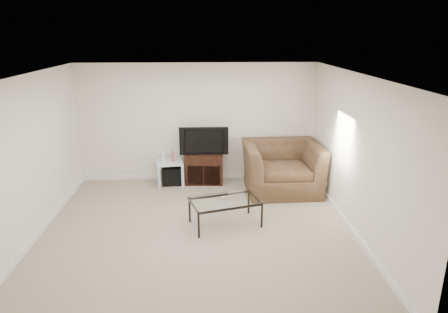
{
  "coord_description": "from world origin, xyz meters",
  "views": [
    {
      "loc": [
        0.16,
        -5.8,
        3.1
      ],
      "look_at": [
        0.5,
        1.2,
        0.9
      ],
      "focal_mm": 32.0,
      "sensor_mm": 36.0,
      "label": 1
    }
  ],
  "objects_px": {
    "side_table": "(170,172)",
    "coffee_table": "(225,212)",
    "tv_stand": "(204,167)",
    "subwoofer": "(172,175)",
    "television": "(204,140)",
    "recliner": "(282,159)"
  },
  "relations": [
    {
      "from": "tv_stand",
      "to": "side_table",
      "type": "height_order",
      "value": "tv_stand"
    },
    {
      "from": "side_table",
      "to": "recliner",
      "type": "relative_size",
      "value": 0.36
    },
    {
      "from": "recliner",
      "to": "side_table",
      "type": "bearing_deg",
      "value": 167.07
    },
    {
      "from": "subwoofer",
      "to": "coffee_table",
      "type": "xyz_separation_m",
      "value": [
        1.03,
        -1.97,
        0.04
      ]
    },
    {
      "from": "tv_stand",
      "to": "subwoofer",
      "type": "bearing_deg",
      "value": -170.67
    },
    {
      "from": "tv_stand",
      "to": "television",
      "type": "bearing_deg",
      "value": -90.0
    },
    {
      "from": "tv_stand",
      "to": "coffee_table",
      "type": "xyz_separation_m",
      "value": [
        0.34,
        -2.04,
        -0.1
      ]
    },
    {
      "from": "tv_stand",
      "to": "subwoofer",
      "type": "xyz_separation_m",
      "value": [
        -0.69,
        -0.07,
        -0.15
      ]
    },
    {
      "from": "recliner",
      "to": "coffee_table",
      "type": "relative_size",
      "value": 1.31
    },
    {
      "from": "tv_stand",
      "to": "recliner",
      "type": "relative_size",
      "value": 0.52
    },
    {
      "from": "side_table",
      "to": "coffee_table",
      "type": "height_order",
      "value": "side_table"
    },
    {
      "from": "tv_stand",
      "to": "television",
      "type": "height_order",
      "value": "television"
    },
    {
      "from": "tv_stand",
      "to": "coffee_table",
      "type": "height_order",
      "value": "tv_stand"
    },
    {
      "from": "tv_stand",
      "to": "subwoofer",
      "type": "height_order",
      "value": "tv_stand"
    },
    {
      "from": "side_table",
      "to": "subwoofer",
      "type": "relative_size",
      "value": 1.35
    },
    {
      "from": "tv_stand",
      "to": "coffee_table",
      "type": "distance_m",
      "value": 2.07
    },
    {
      "from": "television",
      "to": "coffee_table",
      "type": "xyz_separation_m",
      "value": [
        0.34,
        -2.01,
        -0.72
      ]
    },
    {
      "from": "television",
      "to": "side_table",
      "type": "height_order",
      "value": "television"
    },
    {
      "from": "recliner",
      "to": "coffee_table",
      "type": "xyz_separation_m",
      "value": [
        -1.22,
        -1.47,
        -0.43
      ]
    },
    {
      "from": "subwoofer",
      "to": "tv_stand",
      "type": "bearing_deg",
      "value": 5.8
    },
    {
      "from": "coffee_table",
      "to": "recliner",
      "type": "bearing_deg",
      "value": 50.33
    },
    {
      "from": "subwoofer",
      "to": "recliner",
      "type": "bearing_deg",
      "value": -12.38
    }
  ]
}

